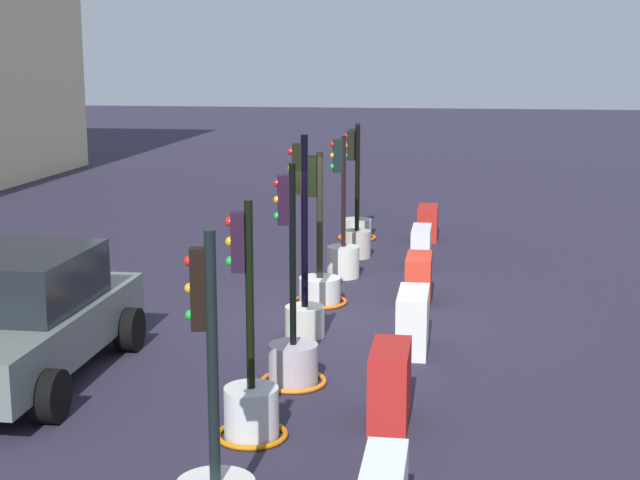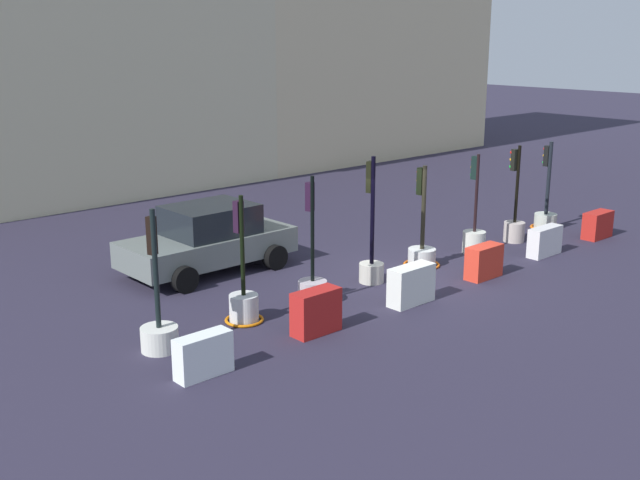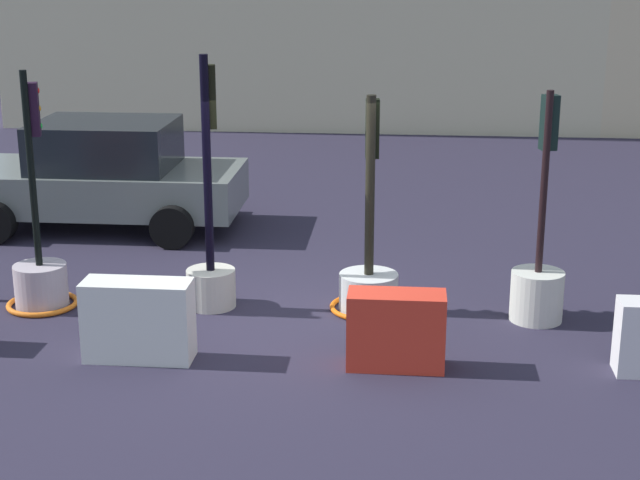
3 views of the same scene
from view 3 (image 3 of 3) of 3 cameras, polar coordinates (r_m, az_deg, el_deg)
name	(u,v)px [view 3 (image 3 of 3)]	position (r m, az deg, el deg)	size (l,w,h in m)	color
ground_plane	(284,320)	(11.42, -2.14, -4.73)	(120.00, 120.00, 0.00)	#292537
traffic_light_2	(40,273)	(12.20, -16.06, -1.84)	(0.86, 0.86, 2.85)	#B4A7AF
traffic_light_3	(210,255)	(11.74, -6.43, -0.89)	(0.59, 0.59, 3.03)	beige
traffic_light_4	(369,276)	(11.63, 2.88, -2.14)	(0.93, 0.93, 2.59)	silver
traffic_light_5	(538,276)	(11.55, 12.66, -2.09)	(0.61, 0.61, 2.69)	silver
construction_barrier_2	(138,320)	(10.40, -10.59, -4.65)	(1.14, 0.43, 0.86)	white
construction_barrier_3	(396,330)	(10.07, 4.48, -5.29)	(1.01, 0.43, 0.81)	red
car_grey_saloon	(103,176)	(15.41, -12.60, 3.70)	(4.31, 2.28, 1.67)	slate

